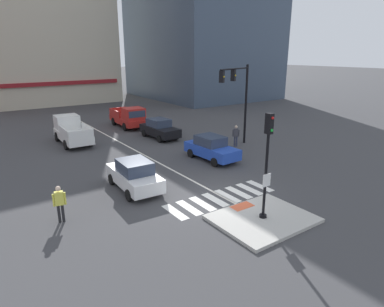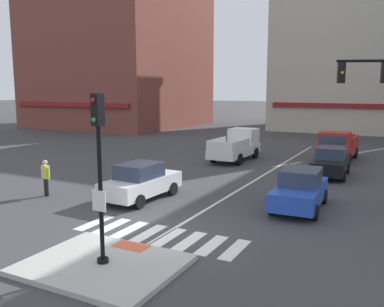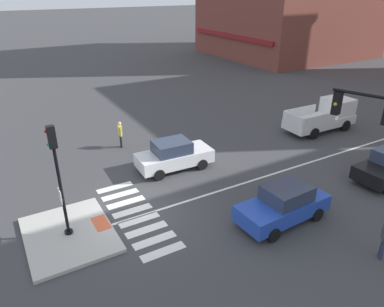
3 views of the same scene
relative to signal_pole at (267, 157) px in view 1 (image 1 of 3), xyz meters
The scene contains 23 objects.
ground_plane 4.20m from the signal_pole, 90.00° to the left, with size 300.00×300.00×0.00m, color #3D3D3F.
traffic_island 2.84m from the signal_pole, 90.00° to the left, with size 4.17×3.33×0.15m, color #B2AFA8.
tactile_pad_front 3.06m from the signal_pole, 90.00° to the left, with size 1.10×0.60×0.01m, color #DB5B38.
signal_pole is the anchor object (origin of this frame).
crosswalk_stripe_a 4.93m from the signal_pole, 133.88° to the left, with size 0.44×1.80×0.01m, color silver.
crosswalk_stripe_b 4.53m from the signal_pole, 124.49° to the left, with size 0.44×1.80×0.01m, color silver.
crosswalk_stripe_c 4.25m from the signal_pole, 112.40° to the left, with size 0.44×1.80×0.01m, color silver.
crosswalk_stripe_d 4.10m from the signal_pole, 97.82° to the left, with size 0.44×1.80×0.01m, color silver.
crosswalk_stripe_e 4.10m from the signal_pole, 82.18° to the left, with size 0.44×1.80×0.01m, color silver.
crosswalk_stripe_f 4.25m from the signal_pole, 67.60° to the left, with size 0.44×1.80×0.01m, color silver.
crosswalk_stripe_g 4.53m from the signal_pole, 55.51° to the left, with size 0.44×1.80×0.01m, color silver.
crosswalk_stripe_h 4.93m from the signal_pole, 46.12° to the left, with size 0.44×1.80×0.01m, color silver.
lane_centre_line 13.34m from the signal_pole, 89.35° to the left, with size 0.14×28.00×0.01m, color silver.
traffic_light_mast 12.11m from the signal_pole, 53.45° to the left, with size 3.94×1.65×6.17m.
building_corner_left 44.16m from the signal_pole, 57.43° to the left, with size 18.00×21.57×22.02m.
building_far_block 46.49m from the signal_pole, 88.33° to the left, with size 17.82×16.25×20.96m.
car_blue_eastbound_mid 9.12m from the signal_pole, 66.88° to the left, with size 1.98×4.17×1.64m.
car_white_westbound_near 7.40m from the signal_pole, 115.85° to the left, with size 1.98×4.17×1.64m.
car_black_eastbound_far 15.97m from the signal_pole, 77.06° to the left, with size 1.97×4.16×1.64m.
pickup_truck_red_eastbound_distant 21.01m from the signal_pole, 81.35° to the left, with size 2.21×5.17×2.08m.
pickup_truck_white_westbound_distant 18.48m from the signal_pole, 99.68° to the left, with size 2.15×5.14×2.08m.
pedestrian_at_curb_left 8.97m from the signal_pole, 146.21° to the left, with size 0.54×0.28×1.67m.
pedestrian_waiting_far_side 12.15m from the signal_pole, 53.88° to the left, with size 0.43×0.40×1.67m.
Camera 1 is at (-10.05, -12.06, 7.07)m, focal length 31.26 mm.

